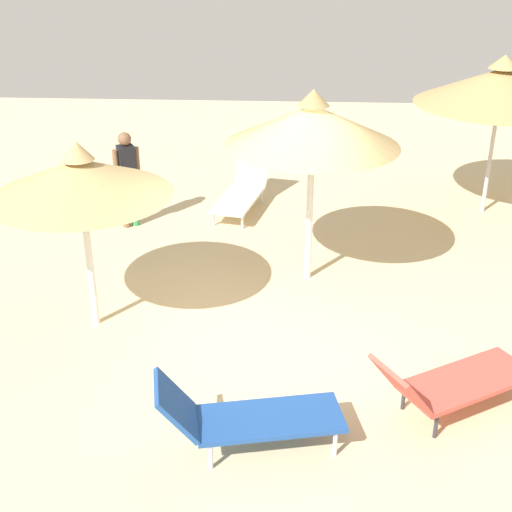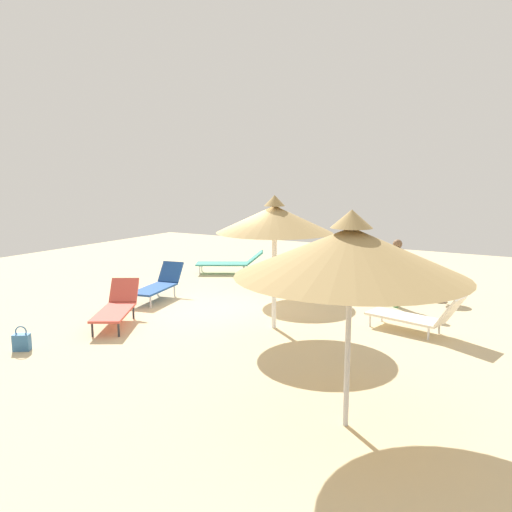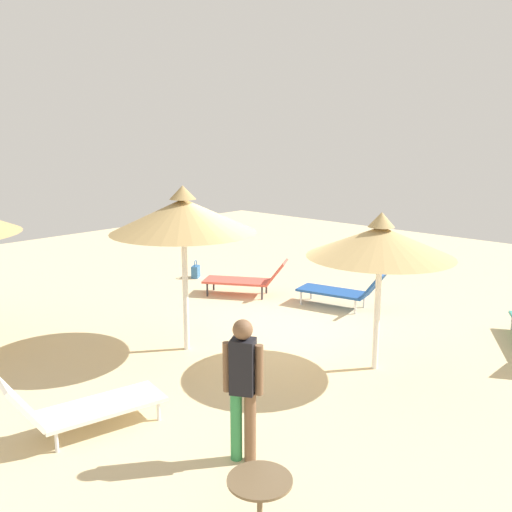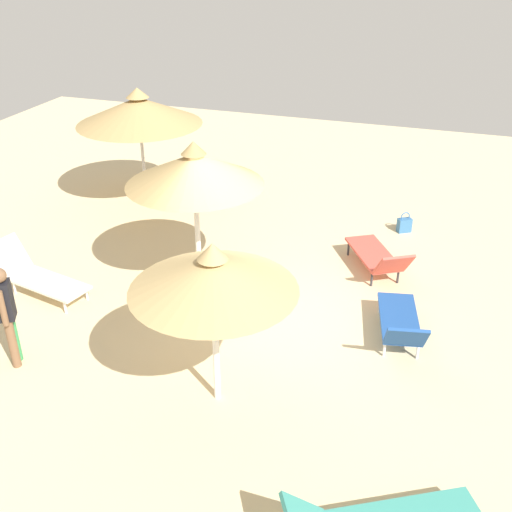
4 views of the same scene
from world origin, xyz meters
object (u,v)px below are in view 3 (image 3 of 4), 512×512
(parasol_umbrella_near_right, at_px, (183,216))
(handbag, at_px, (196,271))
(parasol_umbrella_near_left, at_px, (381,242))
(side_table_round, at_px, (260,500))
(lounge_chair_front, at_px, (344,290))
(person_standing_center, at_px, (243,382))
(lounge_chair_far_left, at_px, (248,279))
(lounge_chair_far_right, at_px, (79,406))

(parasol_umbrella_near_right, distance_m, handbag, 5.23)
(handbag, bearing_deg, parasol_umbrella_near_left, -16.46)
(parasol_umbrella_near_left, bearing_deg, side_table_round, -72.81)
(parasol_umbrella_near_left, xyz_separation_m, handbag, (-6.24, 1.84, -1.82))
(lounge_chair_front, xyz_separation_m, person_standing_center, (2.31, -5.40, 0.53))
(handbag, bearing_deg, lounge_chair_far_left, -7.35)
(parasol_umbrella_near_right, relative_size, handbag, 5.97)
(parasol_umbrella_near_left, relative_size, lounge_chair_far_left, 1.27)
(lounge_chair_far_right, relative_size, side_table_round, 3.13)
(parasol_umbrella_near_left, distance_m, lounge_chair_front, 3.45)
(side_table_round, bearing_deg, person_standing_center, 140.23)
(person_standing_center, bearing_deg, parasol_umbrella_near_right, 149.93)
(lounge_chair_far_left, xyz_separation_m, side_table_round, (5.41, -5.57, 0.04))
(parasol_umbrella_near_right, bearing_deg, lounge_chair_front, 79.84)
(parasol_umbrella_near_right, relative_size, person_standing_center, 1.68)
(lounge_chair_far_left, xyz_separation_m, handbag, (-2.06, 0.27, -0.22))
(person_standing_center, relative_size, side_table_round, 2.59)
(parasol_umbrella_near_left, bearing_deg, person_standing_center, -85.80)
(lounge_chair_far_right, distance_m, lounge_chair_front, 6.34)
(lounge_chair_far_left, bearing_deg, parasol_umbrella_near_right, -64.50)
(lounge_chair_front, bearing_deg, parasol_umbrella_near_right, -100.16)
(lounge_chair_far_left, distance_m, handbag, 2.09)
(parasol_umbrella_near_left, relative_size, lounge_chair_far_right, 1.23)
(lounge_chair_far_right, bearing_deg, side_table_round, 1.85)
(person_standing_center, bearing_deg, side_table_round, -39.77)
(lounge_chair_far_right, height_order, handbag, lounge_chair_far_right)
(lounge_chair_far_right, xyz_separation_m, side_table_round, (2.84, 0.09, 0.07))
(lounge_chair_far_right, bearing_deg, person_standing_center, 26.78)
(parasol_umbrella_near_left, distance_m, side_table_round, 4.46)
(lounge_chair_far_left, distance_m, person_standing_center, 6.49)
(parasol_umbrella_near_right, distance_m, lounge_chair_far_right, 3.45)
(parasol_umbrella_near_left, distance_m, lounge_chair_far_right, 4.68)
(parasol_umbrella_near_left, relative_size, person_standing_center, 1.49)
(parasol_umbrella_near_left, height_order, lounge_chair_front, parasol_umbrella_near_left)
(lounge_chair_front, distance_m, person_standing_center, 5.90)
(parasol_umbrella_near_left, xyz_separation_m, lounge_chair_far_left, (-4.18, 1.58, -1.60))
(lounge_chair_front, bearing_deg, parasol_umbrella_near_left, -47.13)
(lounge_chair_far_left, relative_size, side_table_round, 3.02)
(parasol_umbrella_near_right, height_order, lounge_chair_front, parasol_umbrella_near_right)
(parasol_umbrella_near_left, bearing_deg, lounge_chair_far_right, -111.44)
(parasol_umbrella_near_right, height_order, side_table_round, parasol_umbrella_near_right)
(lounge_chair_far_right, distance_m, side_table_round, 2.84)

